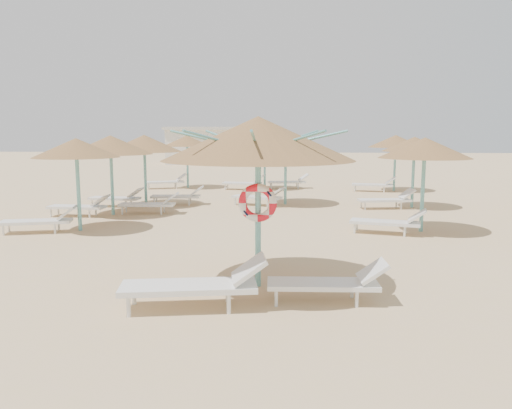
{
  "coord_description": "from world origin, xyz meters",
  "views": [
    {
      "loc": [
        0.62,
        -9.2,
        2.83
      ],
      "look_at": [
        -0.08,
        1.25,
        1.3
      ],
      "focal_mm": 35.0,
      "sensor_mm": 36.0,
      "label": 1
    }
  ],
  "objects": [
    {
      "name": "service_hut",
      "position": [
        -6.0,
        35.0,
        1.64
      ],
      "size": [
        8.4,
        4.4,
        3.25
      ],
      "color": "silver",
      "rests_on": "ground"
    },
    {
      "name": "lounger_main_a",
      "position": [
        -0.82,
        -1.54,
        0.4
      ],
      "size": [
        2.42,
        1.05,
        0.85
      ],
      "rotation": [
        0.0,
        0.0,
        0.16
      ],
      "color": "white",
      "rests_on": "ground"
    },
    {
      "name": "lounger_main_b",
      "position": [
        1.33,
        -1.09,
        0.34
      ],
      "size": [
        2.0,
        0.67,
        0.72
      ],
      "rotation": [
        0.0,
        0.0,
        0.04
      ],
      "color": "white",
      "rests_on": "ground"
    },
    {
      "name": "palapa_field",
      "position": [
        1.17,
        9.63,
        2.31
      ],
      "size": [
        19.47,
        13.67,
        2.72
      ],
      "color": "#66B1B0",
      "rests_on": "ground"
    },
    {
      "name": "main_palapa",
      "position": [
        0.06,
        -0.28,
        2.7
      ],
      "size": [
        3.46,
        3.46,
        3.1
      ],
      "color": "#66B1B0",
      "rests_on": "ground"
    },
    {
      "name": "ground",
      "position": [
        0.0,
        0.0,
        0.0
      ],
      "size": [
        120.0,
        120.0,
        0.0
      ],
      "primitive_type": "plane",
      "color": "tan",
      "rests_on": "ground"
    }
  ]
}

